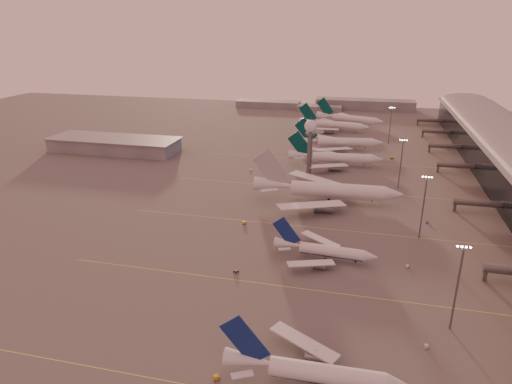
# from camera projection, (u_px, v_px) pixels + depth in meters

# --- Properties ---
(ground) EXTENTS (700.00, 700.00, 0.00)m
(ground) POSITION_uv_depth(u_px,v_px,m) (238.00, 299.00, 132.95)
(ground) COLOR #514E4F
(ground) RESTS_ON ground
(taxiway_markings) EXTENTS (180.00, 185.25, 0.02)m
(taxiway_markings) POSITION_uv_depth(u_px,v_px,m) (351.00, 230.00, 177.35)
(taxiway_markings) COLOR #D7CC4C
(taxiway_markings) RESTS_ON ground
(hangar) EXTENTS (82.00, 27.00, 8.50)m
(hangar) POSITION_uv_depth(u_px,v_px,m) (114.00, 144.00, 285.54)
(hangar) COLOR slate
(hangar) RESTS_ON ground
(radar_tower) EXTENTS (6.40, 6.40, 31.10)m
(radar_tower) POSITION_uv_depth(u_px,v_px,m) (310.00, 137.00, 233.91)
(radar_tower) COLOR #54575B
(radar_tower) RESTS_ON ground
(mast_a) EXTENTS (3.60, 0.56, 25.00)m
(mast_a) POSITION_uv_depth(u_px,v_px,m) (458.00, 283.00, 115.36)
(mast_a) COLOR #54575B
(mast_a) RESTS_ON ground
(mast_b) EXTENTS (3.60, 0.56, 25.00)m
(mast_b) POSITION_uv_depth(u_px,v_px,m) (424.00, 204.00, 166.14)
(mast_b) COLOR #54575B
(mast_b) RESTS_ON ground
(mast_c) EXTENTS (3.60, 0.56, 25.00)m
(mast_c) POSITION_uv_depth(u_px,v_px,m) (401.00, 161.00, 217.36)
(mast_c) COLOR #54575B
(mast_c) RESTS_ON ground
(mast_d) EXTENTS (3.60, 0.56, 25.00)m
(mast_d) POSITION_uv_depth(u_px,v_px,m) (390.00, 123.00, 299.81)
(mast_d) COLOR #54575B
(mast_d) RESTS_ON ground
(distant_horizon) EXTENTS (165.00, 37.50, 9.00)m
(distant_horizon) POSITION_uv_depth(u_px,v_px,m) (335.00, 105.00, 427.30)
(distant_horizon) COLOR slate
(distant_horizon) RESTS_ON ground
(narrowbody_near) EXTENTS (41.39, 33.05, 16.17)m
(narrowbody_near) POSITION_uv_depth(u_px,v_px,m) (313.00, 375.00, 99.83)
(narrowbody_near) COLOR silver
(narrowbody_near) RESTS_ON ground
(narrowbody_mid) EXTENTS (35.77, 28.49, 13.97)m
(narrowbody_mid) POSITION_uv_depth(u_px,v_px,m) (324.00, 252.00, 154.39)
(narrowbody_mid) COLOR silver
(narrowbody_mid) RESTS_ON ground
(widebody_white) EXTENTS (66.84, 53.48, 23.50)m
(widebody_white) POSITION_uv_depth(u_px,v_px,m) (327.00, 193.00, 204.20)
(widebody_white) COLOR silver
(widebody_white) RESTS_ON ground
(greentail_a) EXTENTS (53.45, 43.02, 19.41)m
(greentail_a) POSITION_uv_depth(u_px,v_px,m) (335.00, 160.00, 256.52)
(greentail_a) COLOR silver
(greentail_a) RESTS_ON ground
(greentail_b) EXTENTS (55.66, 44.64, 20.30)m
(greentail_b) POSITION_uv_depth(u_px,v_px,m) (339.00, 144.00, 289.23)
(greentail_b) COLOR silver
(greentail_b) RESTS_ON ground
(greentail_c) EXTENTS (53.52, 42.85, 19.61)m
(greentail_c) POSITION_uv_depth(u_px,v_px,m) (333.00, 126.00, 339.87)
(greentail_c) COLOR silver
(greentail_c) RESTS_ON ground
(greentail_d) EXTENTS (53.71, 42.79, 20.00)m
(greentail_d) POSITION_uv_depth(u_px,v_px,m) (349.00, 120.00, 360.53)
(greentail_d) COLOR silver
(greentail_d) RESTS_ON ground
(gsv_truck_a) EXTENTS (6.26, 4.63, 2.40)m
(gsv_truck_a) POSITION_uv_depth(u_px,v_px,m) (218.00, 375.00, 102.62)
(gsv_truck_a) COLOR #C68E17
(gsv_truck_a) RESTS_ON ground
(gsv_catering_a) EXTENTS (4.78, 3.44, 3.59)m
(gsv_catering_a) POSITION_uv_depth(u_px,v_px,m) (428.00, 342.00, 112.40)
(gsv_catering_a) COLOR silver
(gsv_catering_a) RESTS_ON ground
(gsv_tug_mid) EXTENTS (3.48, 3.12, 0.85)m
(gsv_tug_mid) POSITION_uv_depth(u_px,v_px,m) (236.00, 271.00, 146.93)
(gsv_tug_mid) COLOR #525456
(gsv_tug_mid) RESTS_ON ground
(gsv_truck_b) EXTENTS (5.08, 3.11, 1.93)m
(gsv_truck_b) POSITION_uv_depth(u_px,v_px,m) (409.00, 265.00, 149.48)
(gsv_truck_b) COLOR silver
(gsv_truck_b) RESTS_ON ground
(gsv_truck_c) EXTENTS (6.00, 5.14, 2.37)m
(gsv_truck_c) POSITION_uv_depth(u_px,v_px,m) (245.00, 221.00, 182.37)
(gsv_truck_c) COLOR #C68E17
(gsv_truck_c) RESTS_ON ground
(gsv_catering_b) EXTENTS (4.92, 2.70, 3.85)m
(gsv_catering_b) POSITION_uv_depth(u_px,v_px,m) (428.00, 219.00, 182.75)
(gsv_catering_b) COLOR #525456
(gsv_catering_b) RESTS_ON ground
(gsv_tug_far) EXTENTS (3.51, 3.66, 0.91)m
(gsv_tug_far) POSITION_uv_depth(u_px,v_px,m) (336.00, 185.00, 225.77)
(gsv_tug_far) COLOR silver
(gsv_tug_far) RESTS_ON ground
(gsv_truck_d) EXTENTS (1.89, 4.75, 1.90)m
(gsv_truck_d) POSITION_uv_depth(u_px,v_px,m) (251.00, 169.00, 248.69)
(gsv_truck_d) COLOR silver
(gsv_truck_d) RESTS_ON ground
(gsv_tug_hangar) EXTENTS (4.46, 4.04, 1.10)m
(gsv_tug_hangar) POSITION_uv_depth(u_px,v_px,m) (392.00, 158.00, 270.29)
(gsv_tug_hangar) COLOR #C68E17
(gsv_tug_hangar) RESTS_ON ground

